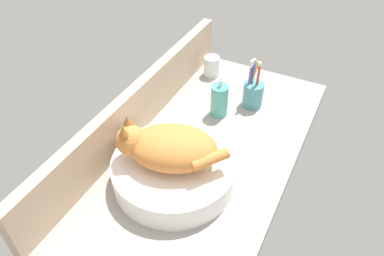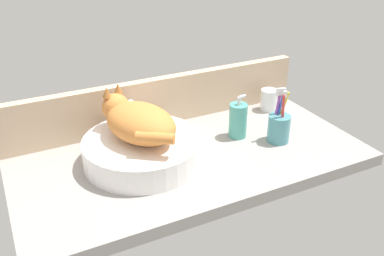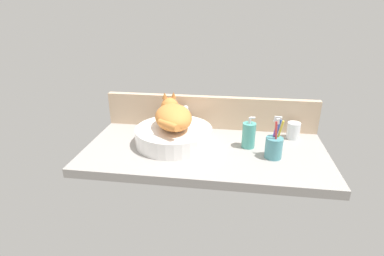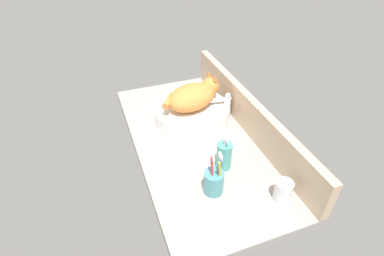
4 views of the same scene
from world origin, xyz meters
TOP-DOWN VIEW (x-y plane):
  - ground_plane at (0.00, 0.00)cm, footprint 111.77×55.10cm
  - backsplash_panel at (0.00, 25.75)cm, footprint 111.77×3.60cm
  - sink_basin at (-15.38, 3.24)cm, footprint 36.64×36.64cm
  - cat at (-15.92, 4.50)cm, footprint 24.57×31.34cm
  - faucet at (-12.66, 19.83)cm, footprint 4.50×11.85cm
  - soap_dispenser at (19.95, 4.25)cm, footprint 6.19×6.19cm
  - toothbrush_cup at (30.52, -4.70)cm, footprint 7.46×7.46cm
  - water_glass at (42.46, 17.44)cm, footprint 6.44×6.44cm

SIDE VIEW (x-z plane):
  - ground_plane at x=0.00cm, z-range -4.00..0.00cm
  - water_glass at x=42.46cm, z-range -0.41..7.89cm
  - sink_basin at x=-15.38cm, z-range 0.00..7.98cm
  - toothbrush_cup at x=30.52cm, z-range -4.07..14.65cm
  - soap_dispenser at x=19.95cm, z-range -1.54..13.72cm
  - faucet at x=-12.66cm, z-range 0.50..14.10cm
  - backsplash_panel at x=0.00cm, z-range 0.00..17.47cm
  - cat at x=-15.92cm, z-range 6.74..20.74cm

